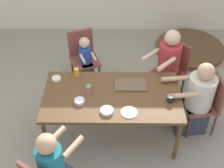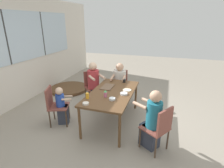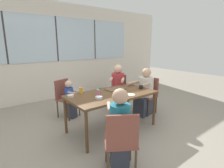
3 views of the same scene
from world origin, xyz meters
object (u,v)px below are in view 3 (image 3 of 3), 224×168
Objects in this scene: chair_for_man_teal_shirt at (118,88)px; chair_for_toddler at (65,95)px; juice_glass at (81,90)px; folded_table_stack at (109,93)px; person_toddler at (70,100)px; sippy_cup at (98,92)px; person_woman_green_shirt at (120,132)px; bowl_fruit at (99,98)px; coffee_mug at (141,87)px; bowl_cereal at (71,96)px; chair_for_woman_green_shirt at (121,139)px; chair_for_man_blue_shirt at (149,92)px; bowl_white_shallow at (119,96)px; person_man_teal_shirt at (118,89)px; person_man_blue_shirt at (145,94)px.

chair_for_toddler is (-1.34, 0.29, 0.00)m from chair_for_man_teal_shirt.
juice_glass is 0.09× the size of folded_table_stack.
chair_for_man_teal_shirt is 7.57× the size of juice_glass.
sippy_cup is (0.11, -0.96, 0.39)m from person_toddler.
bowl_fruit is at bearing 108.06° from person_woman_green_shirt.
person_woman_green_shirt is 7.83× the size of sippy_cup.
coffee_mug is 1.43m from bowl_cereal.
chair_for_woman_green_shirt is 0.99m from bowl_fruit.
chair_for_toddler is 0.84m from juice_glass.
bowl_fruit is at bearing -178.37° from coffee_mug.
person_toddler is 1.04m from sippy_cup.
bowl_white_shallow is at bearing 101.28° from chair_for_man_blue_shirt.
person_toddler reaches higher than bowl_cereal.
person_toddler is (-1.63, 0.86, -0.09)m from chair_for_man_blue_shirt.
bowl_white_shallow is 0.12× the size of folded_table_stack.
bowl_cereal is at bearing 63.50° from person_man_teal_shirt.
person_man_blue_shirt is at bearing 149.03° from chair_for_man_teal_shirt.
person_man_teal_shirt reaches higher than chair_for_toddler.
person_man_blue_shirt is 13.02× the size of coffee_mug.
bowl_white_shallow is 1.29× the size of bowl_cereal.
coffee_mug is at bearing 106.97° from chair_for_man_blue_shirt.
chair_for_toddler is 0.94m from bowl_cereal.
bowl_fruit is at bearing 155.14° from bowl_white_shallow.
sippy_cup reaches higher than folded_table_stack.
chair_for_man_teal_shirt is 1.00× the size of chair_for_toddler.
chair_for_man_teal_shirt reaches higher than coffee_mug.
person_man_teal_shirt is at bearing 37.50° from bowl_fruit.
juice_glass reaches higher than folded_table_stack.
chair_for_toddler is 0.77× the size of person_woman_green_shirt.
chair_for_woman_green_shirt is 1.01m from bowl_white_shallow.
bowl_white_shallow is (-1.29, -0.42, 0.24)m from chair_for_man_blue_shirt.
folded_table_stack is (1.84, 1.57, -0.73)m from juice_glass.
chair_for_man_blue_shirt is at bearing 9.65° from bowl_fruit.
person_woman_green_shirt reaches higher than chair_for_woman_green_shirt.
juice_glass is 0.74× the size of bowl_white_shallow.
folded_table_stack is at bearing 48.41° from sippy_cup.
juice_glass is at bearing 116.91° from person_woman_green_shirt.
folded_table_stack is (0.62, 1.17, -0.47)m from person_man_teal_shirt.
juice_glass is 0.49m from bowl_fruit.
chair_for_man_blue_shirt is 0.76m from person_man_teal_shirt.
person_man_blue_shirt is 1.56m from juice_glass.
person_man_blue_shirt is at bearing 3.38° from sippy_cup.
person_toddler reaches higher than chair_for_woman_green_shirt.
chair_for_man_blue_shirt reaches higher than folded_table_stack.
folded_table_stack is (1.67, 1.88, -0.75)m from sippy_cup.
chair_for_man_blue_shirt is at bearing 127.73° from chair_for_toddler.
folded_table_stack is at bearing -178.62° from chair_for_toddler.
chair_for_man_teal_shirt is 1.46m from juice_glass.
sippy_cup is 0.48m from bowl_cereal.
chair_for_man_teal_shirt is at bearing 20.49° from bowl_cereal.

